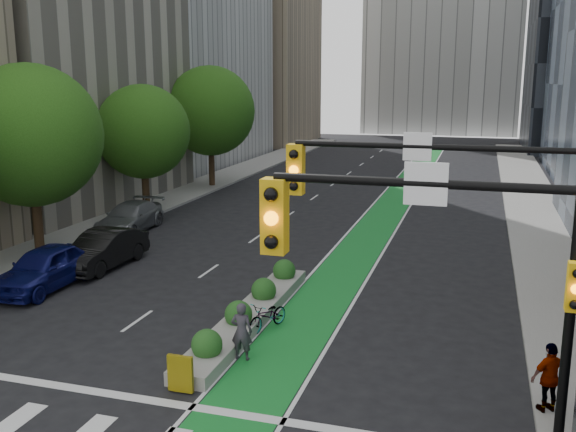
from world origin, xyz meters
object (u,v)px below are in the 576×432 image
Objects in this scene: cyclist at (242,331)px; parked_car_left_mid at (103,249)px; parked_car_left_far at (130,217)px; bicycle at (268,316)px; median_planter at (250,312)px; parked_car_left_near at (45,268)px; pedestrian_far at (550,377)px.

cyclist is 0.36× the size of parked_car_left_mid.
bicycle is at bearing -47.48° from parked_car_left_far.
parked_car_left_near reaches higher than median_planter.
pedestrian_far is at bearing -14.85° from parked_car_left_near.
median_planter is 1.95× the size of parked_car_left_far.
parked_car_left_mid is 2.81× the size of pedestrian_far.
parked_car_left_mid is 6.76m from parked_car_left_far.
parked_car_left_near is at bearing 173.46° from median_planter.
parked_car_left_near is at bearing -99.05° from parked_car_left_mid.
parked_car_left_near is at bearing -167.30° from bicycle.
parked_car_left_far is at bearing 112.57° from parked_car_left_mid.
cyclist is 0.35× the size of parked_car_left_near.
parked_car_left_near is 3.19m from parked_car_left_mid.
median_planter is 14.98m from parked_car_left_far.
parked_car_left_far is at bearing 100.64° from parked_car_left_near.
parked_car_left_mid is at bearing 79.04° from parked_car_left_near.
bicycle is 0.37× the size of parked_car_left_mid.
median_planter is 5.86× the size of cyclist.
median_planter is 9.30m from parked_car_left_mid.
parked_car_left_near is at bearing -45.70° from pedestrian_far.
cyclist reaches higher than parked_car_left_near.
bicycle is 0.35× the size of parked_car_left_far.
parked_car_left_far is (-2.40, 6.32, -0.05)m from parked_car_left_mid.
pedestrian_far reaches higher than cyclist.
cyclist is 10.45m from parked_car_left_near.
parked_car_left_near reaches higher than bicycle.
parked_car_left_far is at bearing -53.79° from cyclist.
cyclist is 8.35m from pedestrian_far.
parked_car_left_near is 2.81× the size of pedestrian_far.
parked_car_left_far reaches higher than median_planter.
parked_car_left_mid is (-8.30, 4.16, 0.44)m from median_planter.
cyclist is at bearing -68.68° from bicycle.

